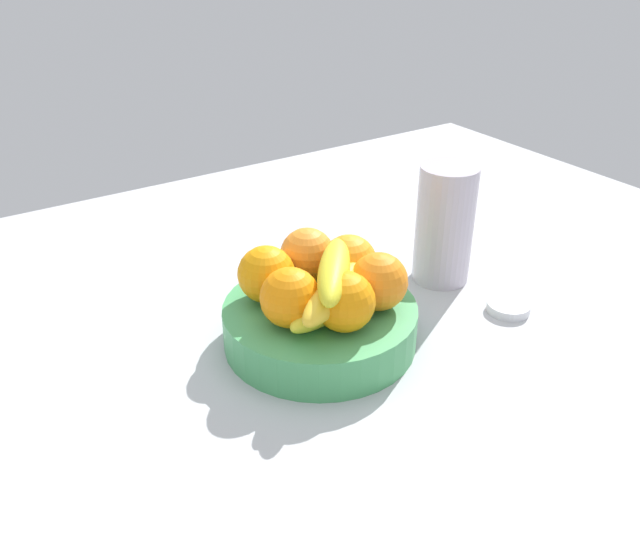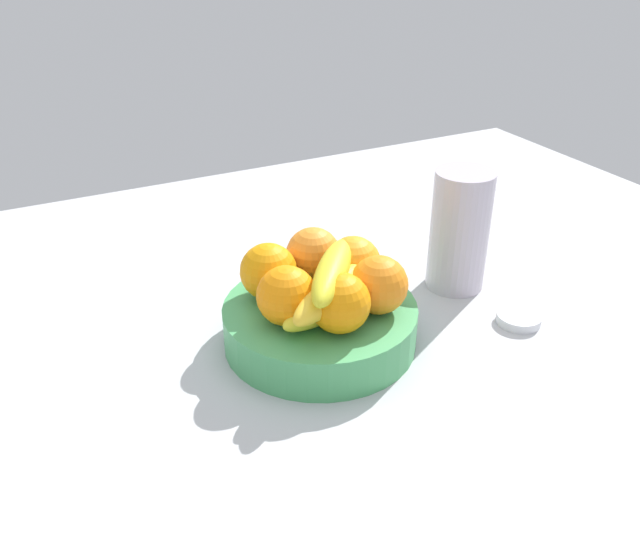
% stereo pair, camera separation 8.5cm
% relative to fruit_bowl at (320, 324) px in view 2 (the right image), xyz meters
% --- Properties ---
extents(ground_plane, '(1.80, 1.40, 0.03)m').
position_rel_fruit_bowl_xyz_m(ground_plane, '(-0.02, -0.02, -0.04)').
color(ground_plane, '#B2B4B8').
extents(fruit_bowl, '(0.26, 0.26, 0.06)m').
position_rel_fruit_bowl_xyz_m(fruit_bowl, '(0.00, 0.00, 0.00)').
color(fruit_bowl, '#47A15E').
rests_on(fruit_bowl, ground_plane).
extents(orange_front_left, '(0.08, 0.08, 0.08)m').
position_rel_fruit_bowl_xyz_m(orange_front_left, '(-0.05, 0.05, 0.07)').
color(orange_front_left, orange).
rests_on(orange_front_left, fruit_bowl).
extents(orange_front_right, '(0.08, 0.08, 0.08)m').
position_rel_fruit_bowl_xyz_m(orange_front_right, '(-0.05, -0.01, 0.07)').
color(orange_front_right, orange).
rests_on(orange_front_right, fruit_bowl).
extents(orange_center, '(0.08, 0.08, 0.08)m').
position_rel_fruit_bowl_xyz_m(orange_center, '(-0.00, -0.06, 0.07)').
color(orange_center, orange).
rests_on(orange_center, fruit_bowl).
extents(orange_back_left, '(0.08, 0.08, 0.08)m').
position_rel_fruit_bowl_xyz_m(orange_back_left, '(0.06, -0.04, 0.07)').
color(orange_back_left, orange).
rests_on(orange_back_left, fruit_bowl).
extents(orange_back_right, '(0.08, 0.08, 0.08)m').
position_rel_fruit_bowl_xyz_m(orange_back_right, '(0.06, 0.02, 0.07)').
color(orange_back_right, orange).
rests_on(orange_back_right, fruit_bowl).
extents(orange_top_stack, '(0.08, 0.08, 0.08)m').
position_rel_fruit_bowl_xyz_m(orange_top_stack, '(0.03, 0.07, 0.07)').
color(orange_top_stack, orange).
rests_on(orange_top_stack, fruit_bowl).
extents(banana_bunch, '(0.18, 0.16, 0.08)m').
position_rel_fruit_bowl_xyz_m(banana_bunch, '(0.00, -0.03, 0.07)').
color(banana_bunch, yellow).
rests_on(banana_bunch, fruit_bowl).
extents(thermos_tumbler, '(0.09, 0.09, 0.19)m').
position_rel_fruit_bowl_xyz_m(thermos_tumbler, '(0.26, 0.05, 0.07)').
color(thermos_tumbler, '#BDB2C3').
rests_on(thermos_tumbler, ground_plane).
extents(jar_lid, '(0.06, 0.06, 0.01)m').
position_rel_fruit_bowl_xyz_m(jar_lid, '(0.28, -0.09, -0.02)').
color(jar_lid, silver).
rests_on(jar_lid, ground_plane).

